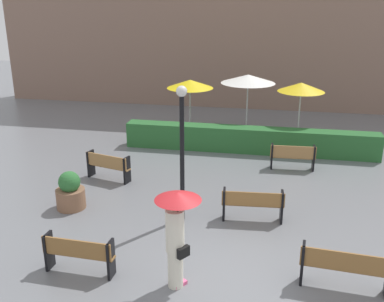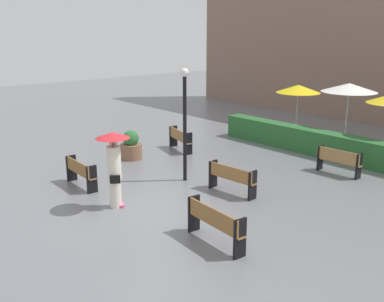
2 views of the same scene
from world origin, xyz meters
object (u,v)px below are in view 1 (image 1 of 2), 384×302
Objects in this scene: bench_back_row at (293,155)px; lamp_post at (182,140)px; pedestrian_with_umbrella at (176,228)px; patio_umbrella_yellow_far at (301,87)px; bench_near_right at (345,266)px; planter_pot at (70,192)px; patio_umbrella_white at (248,79)px; bench_near_left at (78,253)px; patio_umbrella_yellow at (190,84)px; bench_far_left at (108,165)px; bench_mid_center at (253,203)px.

lamp_post is (-2.98, -4.31, 1.74)m from bench_back_row.
pedestrian_with_umbrella is 3.12m from lamp_post.
patio_umbrella_yellow_far is (2.73, 10.19, 0.97)m from pedestrian_with_umbrella.
patio_umbrella_yellow_far is (-0.64, 9.65, 1.78)m from bench_near_right.
planter_pot is at bearing 160.79° from bench_near_right.
planter_pot is 0.41× the size of patio_umbrella_white.
bench_back_row is 0.98× the size of bench_near_left.
patio_umbrella_yellow_far is at bearing -7.16° from patio_umbrella_yellow.
bench_back_row is at bearing 19.27° from bench_far_left.
bench_back_row is 8.56m from bench_near_left.
planter_pot is at bearing -104.04° from patio_umbrella_yellow.
bench_near_right is at bearing -86.23° from patio_umbrella_yellow_far.
patio_umbrella_yellow reaches higher than bench_back_row.
bench_near_right is at bearing -31.92° from lamp_post.
bench_far_left is 6.29m from pedestrian_with_umbrella.
bench_mid_center is 0.46× the size of lamp_post.
bench_mid_center is at bearing 41.51° from bench_near_left.
bench_far_left is at bearing 82.23° from planter_pot.
patio_umbrella_white is at bearing 60.85° from planter_pot.
bench_near_right reaches higher than bench_back_row.
bench_back_row is 6.29m from bench_far_left.
bench_back_row is 0.98× the size of bench_far_left.
bench_back_row is at bearing 97.56° from bench_near_right.
bench_near_right is at bearing 4.84° from bench_near_left.
patio_umbrella_yellow is at bearing -178.14° from patio_umbrella_white.
bench_back_row is at bearing -62.45° from patio_umbrella_white.
patio_umbrella_yellow is at bearing 75.96° from planter_pot.
bench_back_row is at bearing 55.33° from lamp_post.
bench_far_left is at bearing -141.02° from patio_umbrella_yellow_far.
patio_umbrella_white is at bearing 117.55° from bench_back_row.
bench_back_row reaches higher than bench_mid_center.
patio_umbrella_yellow is (-3.17, 7.57, 1.67)m from bench_mid_center.
patio_umbrella_yellow is at bearing 116.90° from bench_near_right.
planter_pot is 9.85m from patio_umbrella_yellow_far.
pedestrian_with_umbrella reaches higher than planter_pot.
bench_near_right is at bearing -63.10° from patio_umbrella_yellow.
patio_umbrella_yellow_far is (0.26, 2.94, 1.82)m from bench_back_row.
patio_umbrella_white reaches higher than patio_umbrella_yellow.
patio_umbrella_yellow_far is at bearing 85.03° from bench_back_row.
pedestrian_with_umbrella is 10.95m from patio_umbrella_yellow.
lamp_post is at bearing -124.67° from bench_back_row.
patio_umbrella_white is (2.43, 0.08, 0.28)m from patio_umbrella_yellow.
bench_near_right is 3.50m from pedestrian_with_umbrella.
planter_pot is 3.71m from lamp_post.
bench_mid_center is (-2.01, 2.66, -0.03)m from bench_near_right.
bench_near_right is 1.64× the size of planter_pot.
bench_near_right reaches higher than bench_near_left.
bench_far_left reaches higher than bench_near_left.
bench_far_left is (-5.94, -2.08, 0.00)m from bench_back_row.
patio_umbrella_yellow is at bearing 99.62° from pedestrian_with_umbrella.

